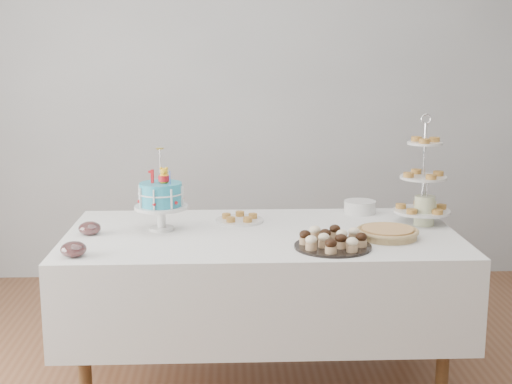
{
  "coord_description": "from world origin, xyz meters",
  "views": [
    {
      "loc": [
        -0.17,
        -3.1,
        1.66
      ],
      "look_at": [
        -0.03,
        0.3,
        0.97
      ],
      "focal_mm": 50.0,
      "sensor_mm": 36.0,
      "label": 1
    }
  ],
  "objects_px": {
    "plate_stack": "(360,207)",
    "jam_bowl_a": "(74,249)",
    "tiered_stand": "(423,178)",
    "birthday_cake": "(161,208)",
    "cupcake_tray": "(333,239)",
    "jam_bowl_b": "(90,228)",
    "table": "(262,276)",
    "pie": "(387,232)",
    "pastry_plate": "(240,218)",
    "utensil_pitcher": "(424,209)"
  },
  "relations": [
    {
      "from": "plate_stack",
      "to": "jam_bowl_a",
      "type": "distance_m",
      "value": 1.6
    },
    {
      "from": "jam_bowl_a",
      "to": "jam_bowl_b",
      "type": "height_order",
      "value": "jam_bowl_a"
    },
    {
      "from": "pie",
      "to": "plate_stack",
      "type": "xyz_separation_m",
      "value": [
        -0.04,
        0.53,
        0.01
      ]
    },
    {
      "from": "pie",
      "to": "pastry_plate",
      "type": "height_order",
      "value": "pie"
    },
    {
      "from": "cupcake_tray",
      "to": "plate_stack",
      "type": "relative_size",
      "value": 2.02
    },
    {
      "from": "birthday_cake",
      "to": "utensil_pitcher",
      "type": "distance_m",
      "value": 1.34
    },
    {
      "from": "jam_bowl_a",
      "to": "pastry_plate",
      "type": "bearing_deg",
      "value": 39.64
    },
    {
      "from": "pie",
      "to": "plate_stack",
      "type": "height_order",
      "value": "plate_stack"
    },
    {
      "from": "cupcake_tray",
      "to": "pie",
      "type": "xyz_separation_m",
      "value": [
        0.29,
        0.16,
        -0.01
      ]
    },
    {
      "from": "jam_bowl_a",
      "to": "jam_bowl_b",
      "type": "bearing_deg",
      "value": 90.0
    },
    {
      "from": "utensil_pitcher",
      "to": "tiered_stand",
      "type": "bearing_deg",
      "value": 111.04
    },
    {
      "from": "cupcake_tray",
      "to": "tiered_stand",
      "type": "distance_m",
      "value": 0.72
    },
    {
      "from": "cupcake_tray",
      "to": "jam_bowl_b",
      "type": "bearing_deg",
      "value": 166.16
    },
    {
      "from": "plate_stack",
      "to": "utensil_pitcher",
      "type": "height_order",
      "value": "utensil_pitcher"
    },
    {
      "from": "tiered_stand",
      "to": "utensil_pitcher",
      "type": "relative_size",
      "value": 2.44
    },
    {
      "from": "table",
      "to": "pie",
      "type": "relative_size",
      "value": 6.43
    },
    {
      "from": "table",
      "to": "birthday_cake",
      "type": "bearing_deg",
      "value": 172.19
    },
    {
      "from": "jam_bowl_a",
      "to": "pie",
      "type": "bearing_deg",
      "value": 10.0
    },
    {
      "from": "tiered_stand",
      "to": "utensil_pitcher",
      "type": "height_order",
      "value": "tiered_stand"
    },
    {
      "from": "pie",
      "to": "utensil_pitcher",
      "type": "height_order",
      "value": "utensil_pitcher"
    },
    {
      "from": "pie",
      "to": "utensil_pitcher",
      "type": "distance_m",
      "value": 0.35
    },
    {
      "from": "pastry_plate",
      "to": "tiered_stand",
      "type": "bearing_deg",
      "value": -4.02
    },
    {
      "from": "jam_bowl_b",
      "to": "utensil_pitcher",
      "type": "distance_m",
      "value": 1.69
    },
    {
      "from": "pie",
      "to": "jam_bowl_a",
      "type": "xyz_separation_m",
      "value": [
        -1.44,
        -0.25,
        0.0
      ]
    },
    {
      "from": "birthday_cake",
      "to": "jam_bowl_a",
      "type": "distance_m",
      "value": 0.57
    },
    {
      "from": "birthday_cake",
      "to": "jam_bowl_a",
      "type": "relative_size",
      "value": 3.6
    },
    {
      "from": "table",
      "to": "pie",
      "type": "height_order",
      "value": "pie"
    },
    {
      "from": "plate_stack",
      "to": "pastry_plate",
      "type": "xyz_separation_m",
      "value": [
        -0.67,
        -0.17,
        -0.02
      ]
    },
    {
      "from": "pie",
      "to": "table",
      "type": "bearing_deg",
      "value": 167.99
    },
    {
      "from": "birthday_cake",
      "to": "jam_bowl_a",
      "type": "bearing_deg",
      "value": -114.77
    },
    {
      "from": "cupcake_tray",
      "to": "utensil_pitcher",
      "type": "height_order",
      "value": "utensil_pitcher"
    },
    {
      "from": "plate_stack",
      "to": "jam_bowl_a",
      "type": "bearing_deg",
      "value": -150.88
    },
    {
      "from": "utensil_pitcher",
      "to": "cupcake_tray",
      "type": "bearing_deg",
      "value": -122.0
    },
    {
      "from": "pastry_plate",
      "to": "jam_bowl_b",
      "type": "height_order",
      "value": "jam_bowl_b"
    },
    {
      "from": "birthday_cake",
      "to": "jam_bowl_a",
      "type": "xyz_separation_m",
      "value": [
        -0.34,
        -0.45,
        -0.08
      ]
    },
    {
      "from": "birthday_cake",
      "to": "pastry_plate",
      "type": "bearing_deg",
      "value": 34.91
    },
    {
      "from": "plate_stack",
      "to": "cupcake_tray",
      "type": "bearing_deg",
      "value": -110.04
    },
    {
      "from": "cupcake_tray",
      "to": "utensil_pitcher",
      "type": "bearing_deg",
      "value": 37.3
    },
    {
      "from": "tiered_stand",
      "to": "cupcake_tray",
      "type": "bearing_deg",
      "value": -139.67
    },
    {
      "from": "pastry_plate",
      "to": "utensil_pitcher",
      "type": "height_order",
      "value": "utensil_pitcher"
    },
    {
      "from": "birthday_cake",
      "to": "jam_bowl_b",
      "type": "relative_size",
      "value": 3.77
    },
    {
      "from": "tiered_stand",
      "to": "pie",
      "type": "bearing_deg",
      "value": -130.15
    },
    {
      "from": "pie",
      "to": "jam_bowl_a",
      "type": "height_order",
      "value": "jam_bowl_a"
    },
    {
      "from": "pastry_plate",
      "to": "utensil_pitcher",
      "type": "xyz_separation_m",
      "value": [
        0.95,
        -0.11,
        0.07
      ]
    },
    {
      "from": "cupcake_tray",
      "to": "table",
      "type": "bearing_deg",
      "value": 137.08
    },
    {
      "from": "birthday_cake",
      "to": "cupcake_tray",
      "type": "distance_m",
      "value": 0.88
    },
    {
      "from": "jam_bowl_b",
      "to": "utensil_pitcher",
      "type": "relative_size",
      "value": 0.47
    },
    {
      "from": "table",
      "to": "utensil_pitcher",
      "type": "bearing_deg",
      "value": 7.85
    },
    {
      "from": "cupcake_tray",
      "to": "tiered_stand",
      "type": "xyz_separation_m",
      "value": [
        0.53,
        0.45,
        0.2
      ]
    },
    {
      "from": "tiered_stand",
      "to": "plate_stack",
      "type": "bearing_deg",
      "value": 139.54
    }
  ]
}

